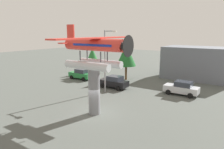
# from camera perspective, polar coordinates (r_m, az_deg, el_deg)

# --- Properties ---
(ground_plane) EXTENTS (140.00, 140.00, 0.00)m
(ground_plane) POSITION_cam_1_polar(r_m,az_deg,el_deg) (20.53, -4.83, -10.69)
(ground_plane) COLOR #515651
(display_pedestal) EXTENTS (1.10, 1.10, 4.51)m
(display_pedestal) POSITION_cam_1_polar(r_m,az_deg,el_deg) (19.79, -4.95, -4.64)
(display_pedestal) COLOR slate
(display_pedestal) RESTS_ON ground
(floatplane_monument) EXTENTS (6.93, 10.41, 4.00)m
(floatplane_monument) POSITION_cam_1_polar(r_m,az_deg,el_deg) (18.99, -4.84, 6.75)
(floatplane_monument) COLOR silver
(floatplane_monument) RESTS_ON display_pedestal
(car_near_green) EXTENTS (4.20, 2.02, 1.76)m
(car_near_green) POSITION_cam_1_polar(r_m,az_deg,el_deg) (35.13, -8.52, 0.14)
(car_near_green) COLOR #237A38
(car_near_green) RESTS_ON ground
(car_mid_black) EXTENTS (4.20, 2.02, 1.76)m
(car_mid_black) POSITION_cam_1_polar(r_m,az_deg,el_deg) (29.21, 0.51, -2.06)
(car_mid_black) COLOR black
(car_mid_black) RESTS_ON ground
(car_far_silver) EXTENTS (4.20, 2.02, 1.76)m
(car_far_silver) POSITION_cam_1_polar(r_m,az_deg,el_deg) (27.51, 18.70, -3.55)
(car_far_silver) COLOR silver
(car_far_silver) RESTS_ON ground
(streetlight_primary) EXTENTS (1.84, 0.28, 8.02)m
(streetlight_primary) POSITION_cam_1_polar(r_m,az_deg,el_deg) (26.44, -1.64, 4.80)
(streetlight_primary) COLOR gray
(streetlight_primary) RESTS_ON ground
(storefront_building) EXTENTS (10.97, 6.48, 5.38)m
(storefront_building) POSITION_cam_1_polar(r_m,az_deg,el_deg) (37.75, 22.68, 2.95)
(storefront_building) COLOR slate
(storefront_building) RESTS_ON ground
(tree_west) EXTENTS (2.91, 2.91, 4.84)m
(tree_west) POSITION_cam_1_polar(r_m,az_deg,el_deg) (39.94, -5.43, 4.97)
(tree_west) COLOR brown
(tree_west) RESTS_ON ground
(tree_east) EXTENTS (3.25, 3.25, 5.97)m
(tree_east) POSITION_cam_1_polar(r_m,az_deg,el_deg) (33.99, 3.95, 5.42)
(tree_east) COLOR brown
(tree_east) RESTS_ON ground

